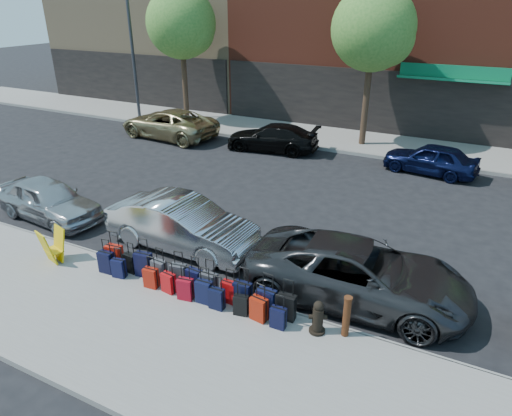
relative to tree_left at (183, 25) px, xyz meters
The scene contains 38 objects.
ground 14.72m from the tree_left, 43.94° to the right, with size 120.00×120.00×0.00m, color black.
sidewalk_near 19.54m from the tree_left, 58.36° to the right, with size 60.00×4.00×0.15m, color gray.
sidewalk_far 11.22m from the tree_left, ahead, with size 60.00×4.00×0.15m, color gray.
curb_near 17.92m from the tree_left, 54.81° to the right, with size 60.00×0.08×0.15m, color gray.
curb_far 11.31m from the tree_left, ahead, with size 60.00×0.08×0.15m, color gray.
tree_left is the anchor object (origin of this frame).
tree_center 10.50m from the tree_left, ahead, with size 3.80×3.80×7.27m.
streetlight 3.11m from the tree_left, 166.61° to the right, with size 2.59×0.18×8.00m.
suitcase_front_0 16.88m from the tree_left, 62.69° to the right, with size 0.46×0.28×1.06m.
suitcase_front_1 17.12m from the tree_left, 61.03° to the right, with size 0.37×0.23×0.86m.
suitcase_front_2 17.29m from the tree_left, 59.70° to the right, with size 0.47×0.29×1.07m.
suitcase_front_3 17.57m from the tree_left, 58.21° to the right, with size 0.41×0.25×0.95m.
suitcase_front_4 17.80m from the tree_left, 56.53° to the right, with size 0.42×0.28×0.95m.
suitcase_front_5 18.06m from the tree_left, 55.23° to the right, with size 0.41×0.24×0.94m.
suitcase_front_6 18.31m from the tree_left, 54.06° to the right, with size 0.41×0.23×0.98m.
suitcase_front_7 18.67m from the tree_left, 52.63° to the right, with size 0.38×0.22×0.90m.
suitcase_front_8 18.87m from the tree_left, 51.72° to the right, with size 0.43×0.24×1.02m.
suitcase_front_9 19.27m from the tree_left, 50.26° to the right, with size 0.45×0.26×1.06m.
suitcase_front_10 19.52m from the tree_left, 49.02° to the right, with size 0.42×0.24×1.00m.
suitcase_back_0 17.10m from the tree_left, 63.25° to the right, with size 0.42×0.26×0.96m.
suitcase_back_1 17.34m from the tree_left, 61.93° to the right, with size 0.37×0.25×0.83m.
suitcase_back_3 17.83m from the tree_left, 58.83° to the right, with size 0.37×0.23×0.85m.
suitcase_back_4 18.07m from the tree_left, 57.32° to the right, with size 0.38×0.25×0.84m.
suitcase_back_5 18.39m from the tree_left, 55.95° to the right, with size 0.40×0.27×0.89m.
suitcase_back_6 18.58m from the tree_left, 54.51° to the right, with size 0.40×0.25×0.94m.
suitcase_back_7 18.86m from the tree_left, 53.63° to the right, with size 0.36×0.22×0.85m.
suitcase_back_8 19.18m from the tree_left, 52.00° to the right, with size 0.37×0.25×0.80m.
suitcase_back_9 19.43m from the tree_left, 50.89° to the right, with size 0.42×0.28×0.92m.
suitcase_back_10 19.78m from the tree_left, 49.82° to the right, with size 0.35×0.20×0.82m.
fire_hydrant 20.11m from the tree_left, 47.51° to the right, with size 0.40×0.36×0.79m.
bollard 20.33m from the tree_left, 45.94° to the right, with size 0.18×0.18×0.98m.
display_rack 16.61m from the tree_left, 69.05° to the right, with size 0.68×0.72×0.96m.
car_near_0 13.98m from the tree_left, 76.22° to the right, with size 1.62×4.03×1.37m, color #B4B7BC.
car_near_1 15.61m from the tree_left, 56.33° to the right, with size 1.61×4.62×1.52m, color silver.
car_near_2 19.09m from the tree_left, 42.89° to the right, with size 2.48×5.38×1.49m, color #323235.
car_far_0 5.59m from the tree_left, 75.33° to the right, with size 2.48×5.37×1.49m, color tan.
car_far_1 8.57m from the tree_left, 21.48° to the right, with size 1.81×4.46×1.30m, color black.
car_far_2 14.91m from the tree_left, 10.22° to the right, with size 1.53×3.81×1.30m, color #0B1234.
Camera 1 is at (5.68, -12.55, 6.81)m, focal length 32.00 mm.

